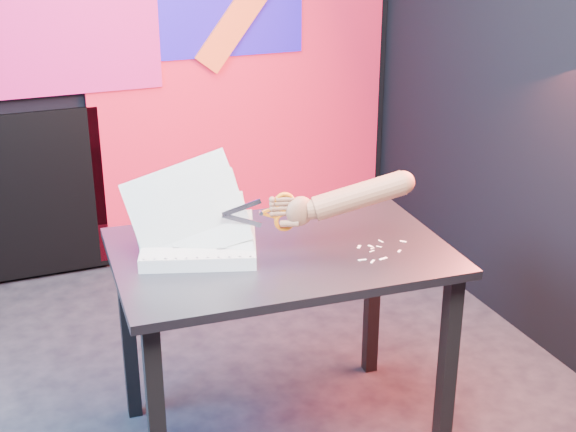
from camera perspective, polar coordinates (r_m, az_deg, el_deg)
name	(u,v)px	position (r m, az deg, el deg)	size (l,w,h in m)	color
room	(193,62)	(2.57, -6.75, 10.82)	(3.01, 3.01, 2.71)	black
backdrop	(128,87)	(4.06, -11.28, 8.96)	(2.88, 0.05, 2.08)	red
work_table	(280,276)	(2.70, -0.55, -4.29)	(1.13, 0.79, 0.75)	black
printout_stack	(198,245)	(2.61, -6.40, -2.08)	(0.44, 0.37, 0.35)	beige
scissors	(279,212)	(2.56, -0.61, 0.28)	(0.23, 0.07, 0.13)	silver
hand_forearm	(349,198)	(2.58, 4.37, 1.27)	(0.45, 0.16, 0.17)	brown
paper_clippings	(378,251)	(2.65, 6.39, -2.50)	(0.22, 0.16, 0.00)	white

